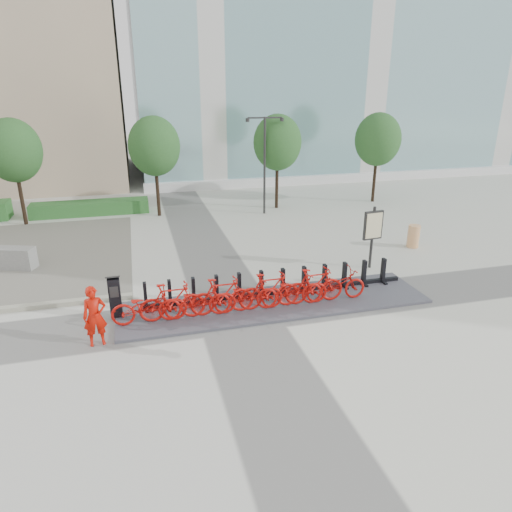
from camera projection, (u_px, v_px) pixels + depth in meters
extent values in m
plane|color=beige|center=(237.00, 313.00, 13.66)|extent=(120.00, 120.00, 0.00)
cube|color=#42737C|center=(334.00, 13.00, 36.48)|extent=(32.00, 16.00, 24.00)
cube|color=#1E4E1E|center=(91.00, 208.00, 24.30)|extent=(6.00, 1.20, 0.70)
cylinder|color=black|center=(21.00, 195.00, 22.08)|extent=(0.18, 0.18, 3.00)
ellipsoid|color=#21491D|center=(13.00, 150.00, 21.36)|extent=(2.60, 2.60, 2.99)
cylinder|color=black|center=(157.00, 187.00, 23.66)|extent=(0.18, 0.18, 3.00)
ellipsoid|color=#21491D|center=(154.00, 146.00, 22.93)|extent=(2.60, 2.60, 2.99)
cylinder|color=black|center=(277.00, 181.00, 25.23)|extent=(0.18, 0.18, 3.00)
ellipsoid|color=#21491D|center=(277.00, 142.00, 24.51)|extent=(2.60, 2.60, 2.99)
cylinder|color=black|center=(375.00, 176.00, 26.69)|extent=(0.18, 0.18, 3.00)
ellipsoid|color=#21491D|center=(378.00, 139.00, 25.96)|extent=(2.60, 2.60, 2.99)
cylinder|color=black|center=(265.00, 167.00, 23.74)|extent=(0.12, 0.12, 5.00)
cube|color=black|center=(256.00, 118.00, 22.78)|extent=(0.90, 0.08, 0.08)
cube|color=black|center=(273.00, 118.00, 23.00)|extent=(0.90, 0.08, 0.08)
cylinder|color=black|center=(248.00, 120.00, 22.71)|extent=(0.20, 0.20, 0.18)
cylinder|color=black|center=(282.00, 119.00, 23.14)|extent=(0.20, 0.20, 0.18)
cube|color=#44444D|center=(275.00, 303.00, 14.23)|extent=(9.60, 2.40, 0.08)
imported|color=#AF0E09|center=(146.00, 306.00, 12.78)|extent=(1.94, 0.68, 1.02)
imported|color=#AF0E09|center=(172.00, 302.00, 12.94)|extent=(1.88, 0.53, 1.13)
imported|color=#AF0E09|center=(198.00, 300.00, 13.13)|extent=(1.94, 0.68, 1.02)
imported|color=#AF0E09|center=(222.00, 296.00, 13.28)|extent=(1.88, 0.53, 1.13)
imported|color=#AF0E09|center=(246.00, 295.00, 13.48)|extent=(1.94, 0.68, 1.02)
imported|color=#AF0E09|center=(269.00, 291.00, 13.63)|extent=(1.88, 0.53, 1.13)
imported|color=#AF0E09|center=(292.00, 290.00, 13.83)|extent=(1.94, 0.68, 1.02)
imported|color=#AF0E09|center=(314.00, 286.00, 13.98)|extent=(1.88, 0.53, 1.13)
imported|color=#AF0E09|center=(336.00, 285.00, 14.18)|extent=(1.94, 0.68, 1.02)
cube|color=black|center=(115.00, 297.00, 13.14)|extent=(0.34, 0.29, 1.19)
cube|color=black|center=(113.00, 277.00, 12.92)|extent=(0.40, 0.34, 0.15)
cube|color=black|center=(114.00, 292.00, 12.92)|extent=(0.24, 0.02, 0.33)
imported|color=#B61004|center=(95.00, 316.00, 11.73)|extent=(0.65, 0.47, 1.63)
cylinder|color=#D67100|center=(413.00, 236.00, 19.21)|extent=(0.56, 0.56, 0.95)
cube|color=gray|center=(7.00, 258.00, 16.95)|extent=(2.17, 1.25, 0.81)
cylinder|color=black|center=(372.00, 238.00, 16.76)|extent=(0.11, 0.11, 2.34)
cube|color=black|center=(373.00, 225.00, 16.59)|extent=(0.77, 0.20, 1.06)
cube|color=beige|center=(374.00, 226.00, 16.54)|extent=(0.66, 0.10, 0.94)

